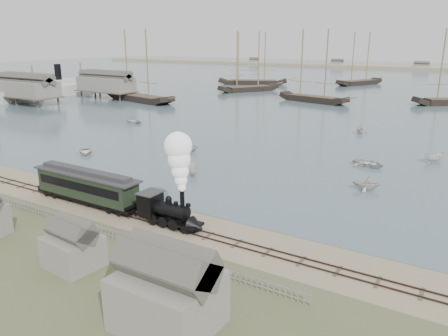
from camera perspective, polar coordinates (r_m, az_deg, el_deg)
The scene contains 26 objects.
ground at distance 46.05m, azimuth -9.07°, elevation -5.64°, with size 600.00×600.00×0.00m, color gray.
harbor_water at distance 204.78m, azimuth 23.93°, elevation 10.31°, with size 600.00×336.00×0.06m, color #495F68.
rail_track at distance 44.67m, azimuth -10.73°, elevation -6.39°, with size 120.00×1.80×0.16m.
picket_fence_west at distance 46.14m, azimuth -20.99°, elevation -6.54°, with size 19.00×0.10×1.20m, color slate, non-canonical shape.
picket_fence_east at distance 33.87m, azimuth -0.86°, elevation -14.02°, with size 15.00×0.10×1.20m, color slate, non-canonical shape.
shed_mid at distance 37.22m, azimuth -18.90°, elevation -11.99°, with size 4.00×3.50×3.60m, color slate, non-canonical shape.
shed_right at distance 29.23m, azimuth -7.24°, elevation -19.70°, with size 6.00×5.00×5.10m, color slate, non-canonical shape.
western_wharf at distance 127.38m, azimuth -23.96°, elevation 9.19°, with size 36.00×56.00×8.00m, color slate, non-canonical shape.
far_spit at distance 284.03m, azimuth 26.34°, elevation 11.37°, with size 500.00×20.00×1.80m, color tan.
locomotive at distance 40.49m, azimuth -6.31°, elevation -2.47°, with size 7.11×2.66×8.87m.
passenger_coach at distance 49.16m, azimuth -17.51°, elevation -2.14°, with size 13.85×2.67×3.36m.
beached_dinghy at distance 51.79m, azimuth -15.80°, elevation -3.10°, with size 3.63×2.59×0.75m, color silver.
steamship at distance 149.17m, azimuth -20.78°, elevation 10.73°, with size 44.14×7.36×9.66m, color silver, non-canonical shape.
rowboat_0 at distance 71.01m, azimuth -17.66°, elevation 2.09°, with size 3.96×2.83×0.82m, color silver.
rowboat_1 at distance 69.30m, azimuth -4.64°, elevation 2.89°, with size 3.39×2.92×1.79m, color silver.
rowboat_2 at distance 57.55m, azimuth -4.15°, elevation -0.23°, with size 3.18×1.20×1.23m, color silver.
rowboat_3 at distance 64.26m, azimuth 18.37°, elevation 0.59°, with size 4.36×3.12×0.90m, color silver.
rowboat_4 at distance 54.13m, azimuth 18.10°, elevation -1.86°, with size 3.20×2.76×1.69m, color silver.
rowboat_5 at distance 70.20m, azimuth 25.78°, elevation 1.26°, with size 3.45×1.30×1.33m, color silver.
rowboat_6 at distance 95.11m, azimuth -11.76°, elevation 6.04°, with size 4.06×2.90×0.84m, color silver.
rowboat_7 at distance 86.68m, azimuth 17.35°, elevation 4.88°, with size 3.00×2.59×1.58m, color silver.
schooner_0 at distance 128.08m, azimuth -11.21°, elevation 13.01°, with size 26.00×6.00×20.00m, color black, non-canonical shape.
schooner_1 at distance 150.07m, azimuth 3.29°, elevation 13.75°, with size 21.69×5.00×20.00m, color black, non-canonical shape.
schooner_2 at distance 126.36m, azimuth 11.78°, elevation 12.93°, with size 20.93×4.83×20.00m, color black, non-canonical shape.
schooner_6 at distance 173.74m, azimuth 3.80°, elevation 14.12°, with size 26.58×6.13×20.00m, color black, non-canonical shape.
schooner_7 at distance 179.83m, azimuth 17.49°, elevation 13.50°, with size 21.69×5.01×20.00m, color black, non-canonical shape.
Camera 1 is at (28.18, -32.11, 17.20)m, focal length 35.00 mm.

